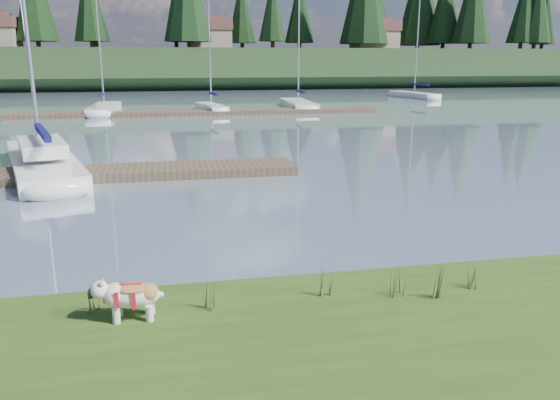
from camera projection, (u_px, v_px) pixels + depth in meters
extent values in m
plane|color=#7F91A9|center=(172.00, 115.00, 38.84)|extent=(200.00, 200.00, 0.00)
cube|color=#1C3017|center=(167.00, 69.00, 79.00)|extent=(200.00, 20.00, 5.00)
cylinder|color=silver|center=(116.00, 316.00, 7.50)|extent=(0.11, 0.11, 0.22)
cylinder|color=silver|center=(119.00, 309.00, 7.71)|extent=(0.11, 0.11, 0.22)
cylinder|color=silver|center=(150.00, 314.00, 7.56)|extent=(0.11, 0.11, 0.22)
cylinder|color=silver|center=(151.00, 307.00, 7.78)|extent=(0.11, 0.11, 0.22)
ellipsoid|color=silver|center=(134.00, 296.00, 7.58)|extent=(0.76, 0.41, 0.35)
ellipsoid|color=#9D6E3B|center=(133.00, 288.00, 7.55)|extent=(0.53, 0.38, 0.12)
ellipsoid|color=silver|center=(100.00, 290.00, 7.49)|extent=(0.27, 0.28, 0.26)
cube|color=black|center=(91.00, 293.00, 7.49)|extent=(0.09, 0.13, 0.10)
cube|color=white|center=(43.00, 165.00, 19.44)|extent=(4.36, 9.01, 0.70)
ellipsoid|color=white|center=(34.00, 148.00, 23.22)|extent=(2.51, 2.84, 0.70)
cube|color=#0E0D4D|center=(42.00, 132.00, 18.00)|extent=(1.30, 3.90, 0.20)
cube|color=white|center=(42.00, 147.00, 18.83)|extent=(2.23, 3.46, 0.45)
cube|color=#4C3D2C|center=(57.00, 175.00, 18.11)|extent=(16.00, 2.00, 0.30)
cube|color=#4C3D2C|center=(200.00, 113.00, 39.19)|extent=(26.00, 2.20, 0.30)
cube|color=white|center=(105.00, 110.00, 40.50)|extent=(1.83, 7.72, 0.70)
ellipsoid|color=white|center=(110.00, 106.00, 44.16)|extent=(1.70, 2.12, 0.70)
cylinder|color=silver|center=(97.00, 17.00, 38.84)|extent=(0.12, 0.12, 12.04)
cube|color=#0E0D4D|center=(102.00, 95.00, 39.20)|extent=(0.23, 3.07, 0.20)
cube|color=white|center=(211.00, 109.00, 41.21)|extent=(2.18, 5.69, 0.70)
ellipsoid|color=white|center=(203.00, 106.00, 43.72)|extent=(1.45, 1.70, 0.70)
cylinder|color=silver|center=(209.00, 41.00, 39.97)|extent=(0.12, 0.12, 8.75)
cube|color=#0E0D4D|center=(214.00, 94.00, 40.23)|extent=(0.57, 2.21, 0.20)
cube|color=white|center=(298.00, 105.00, 44.40)|extent=(2.34, 8.30, 0.70)
ellipsoid|color=white|center=(290.00, 102.00, 48.33)|extent=(1.92, 2.34, 0.70)
cylinder|color=silver|center=(299.00, 17.00, 42.67)|extent=(0.12, 0.12, 12.61)
cube|color=#0E0D4D|center=(301.00, 91.00, 43.03)|extent=(0.39, 3.27, 0.20)
cube|color=white|center=(414.00, 96.00, 56.01)|extent=(2.68, 7.12, 0.70)
ellipsoid|color=white|center=(396.00, 94.00, 59.16)|extent=(1.80, 2.12, 0.70)
cylinder|color=silver|center=(418.00, 37.00, 54.56)|extent=(0.12, 0.12, 10.38)
cube|color=#0E0D4D|center=(420.00, 84.00, 54.85)|extent=(0.64, 2.76, 0.20)
cone|color=#475B23|center=(205.00, 291.00, 7.90)|extent=(0.03, 0.03, 0.55)
cone|color=brown|center=(213.00, 296.00, 7.87)|extent=(0.03, 0.03, 0.44)
cone|color=#475B23|center=(209.00, 288.00, 7.94)|extent=(0.03, 0.03, 0.60)
cone|color=brown|center=(215.00, 296.00, 7.92)|extent=(0.03, 0.03, 0.38)
cone|color=#475B23|center=(207.00, 295.00, 7.84)|extent=(0.03, 0.03, 0.49)
cone|color=#475B23|center=(323.00, 281.00, 8.34)|extent=(0.03, 0.03, 0.49)
cone|color=brown|center=(331.00, 285.00, 8.30)|extent=(0.03, 0.03, 0.39)
cone|color=#475B23|center=(326.00, 279.00, 8.37)|extent=(0.03, 0.03, 0.53)
cone|color=brown|center=(332.00, 286.00, 8.35)|extent=(0.03, 0.03, 0.34)
cone|color=#475B23|center=(326.00, 285.00, 8.27)|extent=(0.03, 0.03, 0.44)
cone|color=#475B23|center=(436.00, 280.00, 8.26)|extent=(0.03, 0.03, 0.58)
cone|color=brown|center=(444.00, 285.00, 8.23)|extent=(0.03, 0.03, 0.46)
cone|color=#475B23|center=(439.00, 277.00, 8.29)|extent=(0.03, 0.03, 0.64)
cone|color=brown|center=(445.00, 285.00, 8.28)|extent=(0.03, 0.03, 0.41)
cone|color=#475B23|center=(439.00, 284.00, 8.19)|extent=(0.03, 0.03, 0.52)
cone|color=#475B23|center=(90.00, 294.00, 7.86)|extent=(0.03, 0.03, 0.51)
cone|color=brown|center=(97.00, 298.00, 7.83)|extent=(0.03, 0.03, 0.41)
cone|color=#475B23|center=(94.00, 291.00, 7.89)|extent=(0.03, 0.03, 0.56)
cone|color=brown|center=(100.00, 299.00, 7.88)|extent=(0.03, 0.03, 0.36)
cone|color=#475B23|center=(91.00, 298.00, 7.79)|extent=(0.03, 0.03, 0.46)
cone|color=#475B23|center=(393.00, 281.00, 8.36)|extent=(0.03, 0.03, 0.47)
cone|color=brown|center=(402.00, 285.00, 8.33)|extent=(0.03, 0.03, 0.37)
cone|color=#475B23|center=(396.00, 279.00, 8.40)|extent=(0.03, 0.03, 0.51)
cone|color=brown|center=(402.00, 285.00, 8.38)|extent=(0.03, 0.03, 0.33)
cone|color=#475B23|center=(396.00, 284.00, 8.30)|extent=(0.03, 0.03, 0.42)
cone|color=#475B23|center=(469.00, 273.00, 8.66)|extent=(0.03, 0.03, 0.48)
cone|color=brown|center=(478.00, 277.00, 8.63)|extent=(0.03, 0.03, 0.39)
cone|color=#475B23|center=(472.00, 270.00, 8.70)|extent=(0.03, 0.03, 0.53)
cone|color=brown|center=(478.00, 277.00, 8.68)|extent=(0.03, 0.03, 0.34)
cone|color=#475B23|center=(473.00, 276.00, 8.60)|extent=(0.03, 0.03, 0.43)
cube|color=#33281C|center=(195.00, 301.00, 8.86)|extent=(60.00, 0.50, 0.14)
cylinder|color=#382619|center=(92.00, 44.00, 75.25)|extent=(0.60, 0.60, 1.80)
cylinder|color=#382619|center=(189.00, 43.00, 72.09)|extent=(0.60, 0.60, 1.80)
cylinder|color=#382619|center=(273.00, 44.00, 78.21)|extent=(0.60, 0.60, 1.80)
cone|color=black|center=(273.00, 8.00, 76.97)|extent=(3.96, 3.96, 9.00)
cylinder|color=#382619|center=(364.00, 45.00, 78.84)|extent=(0.60, 0.60, 1.80)
cylinder|color=#382619|center=(443.00, 46.00, 84.40)|extent=(0.60, 0.60, 1.80)
cone|color=black|center=(446.00, 3.00, 82.82)|extent=(5.28, 5.28, 12.00)
cylinder|color=#382619|center=(534.00, 45.00, 83.14)|extent=(0.60, 0.60, 1.80)
cone|color=black|center=(538.00, 6.00, 81.72)|extent=(4.62, 4.62, 10.50)
cube|color=gray|center=(209.00, 41.00, 77.29)|extent=(6.00, 5.00, 2.80)
cube|color=brown|center=(209.00, 25.00, 76.76)|extent=(6.30, 5.30, 1.40)
cube|color=brown|center=(208.00, 19.00, 76.56)|extent=(4.20, 3.60, 0.70)
cube|color=gray|center=(374.00, 41.00, 80.05)|extent=(6.00, 5.00, 2.80)
cube|color=brown|center=(375.00, 26.00, 79.53)|extent=(6.30, 5.30, 1.40)
cube|color=brown|center=(375.00, 21.00, 79.32)|extent=(4.20, 3.60, 0.70)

